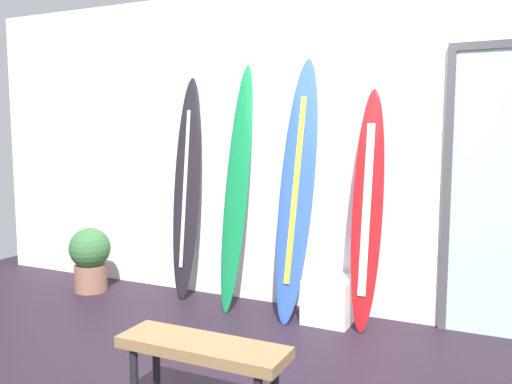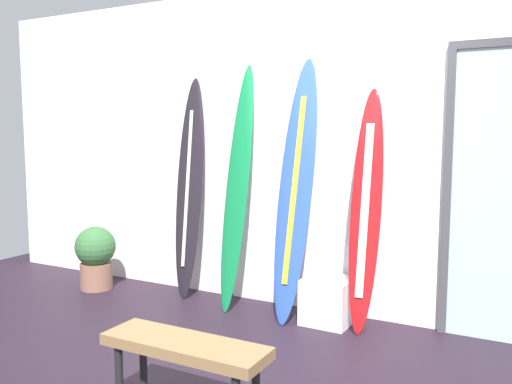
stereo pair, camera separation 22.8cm
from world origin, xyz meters
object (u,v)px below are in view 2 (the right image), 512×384
Objects in this scene: display_block_left at (328,301)px; bench at (185,353)px; surfboard_emerald at (237,189)px; surfboard_cobalt at (296,189)px; surfboard_charcoal at (189,190)px; surfboard_crimson at (366,210)px; potted_plant at (96,255)px.

bench is at bearing -93.54° from display_block_left.
surfboard_cobalt is (0.56, -0.02, 0.03)m from surfboard_emerald.
surfboard_charcoal reaches higher than display_block_left.
bench reaches higher than display_block_left.
surfboard_cobalt is 0.60m from surfboard_crimson.
surfboard_cobalt is 1.14× the size of surfboard_crimson.
surfboard_emerald is 3.44× the size of potted_plant.
surfboard_crimson is at bearing -1.71° from surfboard_charcoal.
surfboard_crimson is 2.06× the size of bench.
potted_plant is at bearing -173.23° from surfboard_emerald.
surfboard_charcoal is at bearing 124.50° from bench.
surfboard_cobalt is (1.12, -0.09, 0.07)m from surfboard_charcoal.
surfboard_charcoal reaches higher than bench.
surfboard_emerald is 2.07m from bench.
potted_plant is 0.68× the size of bench.
surfboard_emerald is at bearing 6.77° from potted_plant.
surfboard_emerald reaches higher than surfboard_crimson.
bench is at bearing -55.50° from surfboard_charcoal.
surfboard_cobalt reaches higher than display_block_left.
display_block_left is at bearing 86.46° from bench.
surfboard_crimson is at bearing 77.65° from bench.
surfboard_charcoal is 1.08× the size of surfboard_crimson.
surfboard_charcoal is 3.30× the size of potted_plant.
surfboard_charcoal reaches higher than surfboard_crimson.
surfboard_charcoal is at bearing 177.24° from display_block_left.
surfboard_charcoal is 1.13m from surfboard_cobalt.
surfboard_charcoal is 2.37m from bench.
surfboard_crimson is (1.70, -0.05, -0.07)m from surfboard_charcoal.
bench is at bearing -84.37° from surfboard_cobalt.
display_block_left is (-0.29, -0.02, -0.76)m from surfboard_crimson.
bench is at bearing -35.94° from potted_plant.
surfboard_crimson is at bearing 1.09° from surfboard_emerald.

